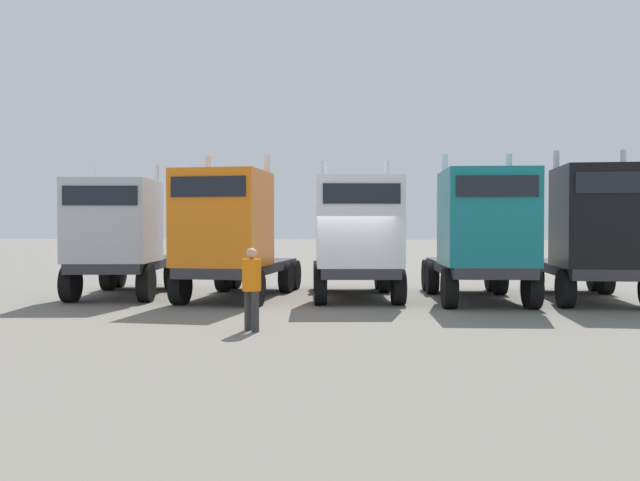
# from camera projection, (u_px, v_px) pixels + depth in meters

# --- Properties ---
(ground) EXTENTS (200.00, 200.00, 0.00)m
(ground) POSITION_uv_depth(u_px,v_px,m) (350.00, 305.00, 17.73)
(ground) COLOR slate
(semi_truck_silver) EXTENTS (3.22, 6.21, 4.21)m
(semi_truck_silver) POSITION_uv_depth(u_px,v_px,m) (120.00, 236.00, 19.65)
(semi_truck_silver) COLOR #333338
(semi_truck_silver) RESTS_ON ground
(semi_truck_orange) EXTENTS (3.01, 6.33, 4.41)m
(semi_truck_orange) POSITION_uv_depth(u_px,v_px,m) (230.00, 234.00, 18.76)
(semi_truck_orange) COLOR #333338
(semi_truck_orange) RESTS_ON ground
(semi_truck_white) EXTENTS (3.15, 6.00, 4.23)m
(semi_truck_white) POSITION_uv_depth(u_px,v_px,m) (357.00, 238.00, 18.85)
(semi_truck_white) COLOR #333338
(semi_truck_white) RESTS_ON ground
(semi_truck_teal) EXTENTS (2.82, 6.20, 4.38)m
(semi_truck_teal) POSITION_uv_depth(u_px,v_px,m) (482.00, 234.00, 18.14)
(semi_truck_teal) COLOR #333338
(semi_truck_teal) RESTS_ON ground
(semi_truck_black) EXTENTS (2.76, 6.32, 4.48)m
(semi_truck_black) POSITION_uv_depth(u_px,v_px,m) (596.00, 234.00, 18.09)
(semi_truck_black) COLOR #333338
(semi_truck_black) RESTS_ON ground
(visitor_in_hivis) EXTENTS (0.57, 0.57, 1.76)m
(visitor_in_hivis) POSITION_uv_depth(u_px,v_px,m) (252.00, 283.00, 13.32)
(visitor_in_hivis) COLOR #303030
(visitor_in_hivis) RESTS_ON ground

